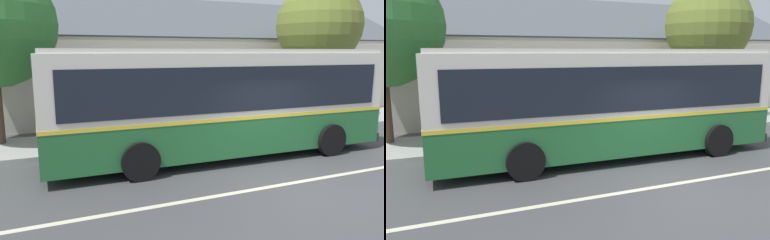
% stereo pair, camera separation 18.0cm
% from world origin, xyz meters
% --- Properties ---
extents(ground_plane, '(300.00, 300.00, 0.00)m').
position_xyz_m(ground_plane, '(0.00, 0.00, 0.00)').
color(ground_plane, '#424244').
extents(sidewalk_far, '(60.00, 3.00, 0.15)m').
position_xyz_m(sidewalk_far, '(0.00, 6.00, 0.07)').
color(sidewalk_far, '#9E9E99').
rests_on(sidewalk_far, ground).
extents(lane_divider_stripe, '(60.00, 0.16, 0.01)m').
position_xyz_m(lane_divider_stripe, '(0.00, 0.00, 0.00)').
color(lane_divider_stripe, beige).
rests_on(lane_divider_stripe, ground).
extents(community_building, '(28.42, 9.77, 7.22)m').
position_xyz_m(community_building, '(1.26, 13.68, 2.05)').
color(community_building, beige).
rests_on(community_building, ground).
extents(transit_bus, '(10.57, 2.92, 3.29)m').
position_xyz_m(transit_bus, '(-0.61, 2.90, 1.76)').
color(transit_bus, '#236633').
rests_on(transit_bus, ground).
extents(street_tree_primary, '(3.87, 3.87, 6.35)m').
position_xyz_m(street_tree_primary, '(6.64, 6.77, 4.27)').
color(street_tree_primary, '#4C3828').
rests_on(street_tree_primary, ground).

